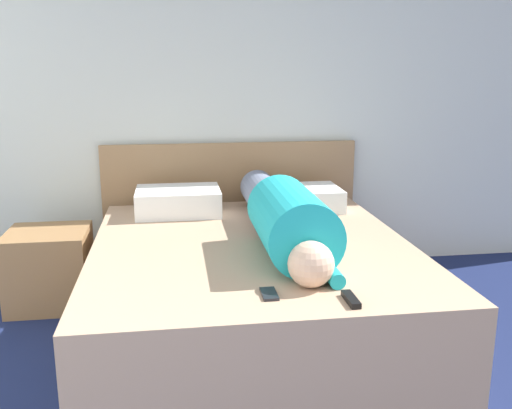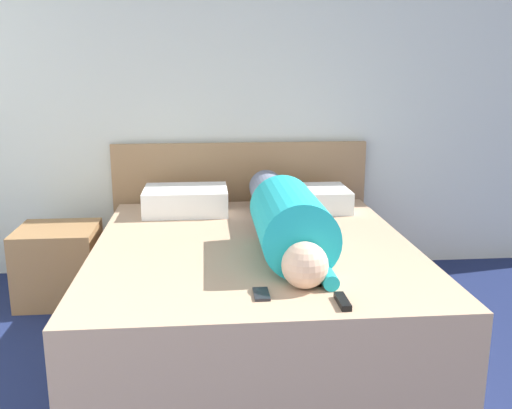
{
  "view_description": "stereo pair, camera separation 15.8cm",
  "coord_description": "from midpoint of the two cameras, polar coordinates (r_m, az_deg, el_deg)",
  "views": [
    {
      "loc": [
        -0.62,
        -0.04,
        1.46
      ],
      "look_at": [
        -0.22,
        2.71,
        0.79
      ],
      "focal_mm": 40.0,
      "sensor_mm": 36.0,
      "label": 1
    },
    {
      "loc": [
        -0.47,
        -0.05,
        1.46
      ],
      "look_at": [
        -0.22,
        2.71,
        0.79
      ],
      "focal_mm": 40.0,
      "sensor_mm": 36.0,
      "label": 2
    }
  ],
  "objects": [
    {
      "name": "wall_back",
      "position": [
        4.1,
        -0.78,
        11.41
      ],
      "size": [
        5.96,
        0.06,
        2.6
      ],
      "color": "silver",
      "rests_on": "ground_plane"
    },
    {
      "name": "tv_remote",
      "position": [
        2.34,
        7.56,
        -9.4
      ],
      "size": [
        0.04,
        0.15,
        0.02
      ],
      "color": "black",
      "rests_on": "bed"
    },
    {
      "name": "pillow_near_headboard",
      "position": [
        3.71,
        -8.99,
        0.33
      ],
      "size": [
        0.53,
        0.4,
        0.16
      ],
      "color": "white",
      "rests_on": "bed"
    },
    {
      "name": "bed",
      "position": [
        3.15,
        -1.84,
        -8.58
      ],
      "size": [
        1.69,
        1.94,
        0.54
      ],
      "color": "tan",
      "rests_on": "ground_plane"
    },
    {
      "name": "person_lying",
      "position": [
        3.02,
        1.28,
        -1.2
      ],
      "size": [
        0.35,
        1.67,
        0.35
      ],
      "color": "#DBB293",
      "rests_on": "bed"
    },
    {
      "name": "headboard",
      "position": [
        4.13,
        -3.61,
        -0.29
      ],
      "size": [
        1.81,
        0.04,
        0.94
      ],
      "color": "#A37A51",
      "rests_on": "ground_plane"
    },
    {
      "name": "nightstand",
      "position": [
        3.82,
        -21.06,
        -5.96
      ],
      "size": [
        0.49,
        0.46,
        0.48
      ],
      "color": "olive",
      "rests_on": "ground_plane"
    },
    {
      "name": "pillow_second",
      "position": [
        3.79,
        3.35,
        0.63
      ],
      "size": [
        0.51,
        0.4,
        0.14
      ],
      "color": "white",
      "rests_on": "bed"
    },
    {
      "name": "cell_phone",
      "position": [
        2.39,
        -0.59,
        -8.95
      ],
      "size": [
        0.06,
        0.13,
        0.01
      ],
      "color": "black",
      "rests_on": "bed"
    }
  ]
}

